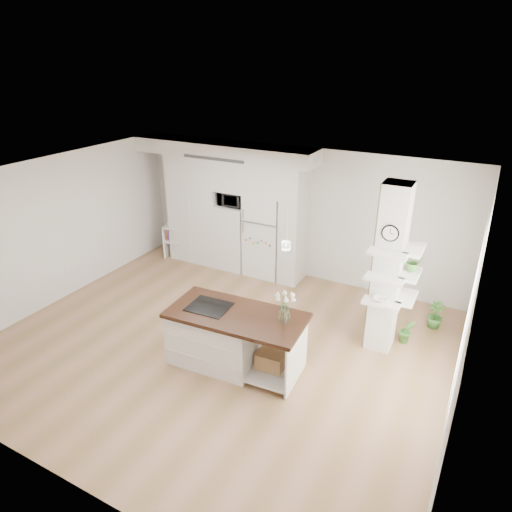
% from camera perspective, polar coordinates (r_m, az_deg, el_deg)
% --- Properties ---
extents(floor, '(7.00, 6.00, 0.01)m').
position_cam_1_polar(floor, '(7.60, -4.62, -10.89)').
color(floor, '#A97B5B').
rests_on(floor, ground).
extents(room, '(7.04, 6.04, 2.72)m').
position_cam_1_polar(room, '(6.71, -5.15, 2.20)').
color(room, white).
rests_on(room, ground).
extents(cabinet_wall, '(4.00, 0.71, 2.70)m').
position_cam_1_polar(cabinet_wall, '(9.69, -3.71, 7.01)').
color(cabinet_wall, white).
rests_on(cabinet_wall, floor).
extents(refrigerator, '(0.78, 0.69, 1.75)m').
position_cam_1_polar(refrigerator, '(9.48, 1.21, 2.62)').
color(refrigerator, white).
rests_on(refrigerator, floor).
extents(column, '(0.69, 0.90, 2.70)m').
position_cam_1_polar(column, '(7.07, 16.68, -2.04)').
color(column, silver).
rests_on(column, floor).
extents(window, '(0.00, 2.40, 2.40)m').
position_cam_1_polar(window, '(6.18, 25.11, -5.83)').
color(window, white).
rests_on(window, room).
extents(pendant_light, '(0.12, 0.12, 0.10)m').
position_cam_1_polar(pendant_light, '(6.04, 9.23, 2.14)').
color(pendant_light, white).
rests_on(pendant_light, room).
extents(kitchen_island, '(2.06, 1.08, 1.47)m').
position_cam_1_polar(kitchen_island, '(6.96, -4.12, -9.82)').
color(kitchen_island, white).
rests_on(kitchen_island, floor).
extents(bookshelf, '(0.72, 0.54, 0.76)m').
position_cam_1_polar(bookshelf, '(10.60, -9.43, 1.49)').
color(bookshelf, white).
rests_on(bookshelf, floor).
extents(floor_plant_a, '(0.28, 0.24, 0.45)m').
position_cam_1_polar(floor_plant_a, '(7.87, 18.34, -8.87)').
color(floor_plant_a, '#407C31').
rests_on(floor_plant_a, floor).
extents(floor_plant_b, '(0.30, 0.30, 0.47)m').
position_cam_1_polar(floor_plant_b, '(8.45, 21.48, -6.87)').
color(floor_plant_b, '#407C31').
rests_on(floor_plant_b, floor).
extents(microwave, '(0.54, 0.37, 0.30)m').
position_cam_1_polar(microwave, '(9.54, -2.97, 7.17)').
color(microwave, '#2D2D2D').
rests_on(microwave, cabinet_wall).
extents(shelf_plant, '(0.27, 0.23, 0.30)m').
position_cam_1_polar(shelf_plant, '(7.12, 19.10, -0.65)').
color(shelf_plant, '#407C31').
rests_on(shelf_plant, column).
extents(decor_bowl, '(0.22, 0.22, 0.05)m').
position_cam_1_polar(decor_bowl, '(7.04, 15.31, -5.21)').
color(decor_bowl, white).
rests_on(decor_bowl, column).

